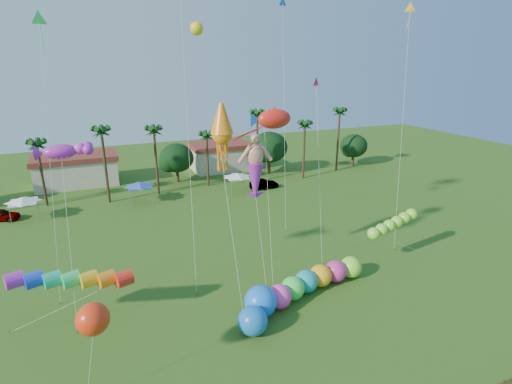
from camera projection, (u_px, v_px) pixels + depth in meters
name	position (u px, v px, depth m)	size (l,w,h in m)	color
ground	(317.00, 369.00, 25.66)	(160.00, 160.00, 0.00)	#285116
tree_line	(194.00, 156.00, 64.09)	(69.46, 8.91, 11.00)	#3A2819
buildings_row	(147.00, 165.00, 67.57)	(35.00, 7.00, 4.00)	beige
tent_row	(140.00, 185.00, 54.31)	(31.00, 4.00, 0.60)	white
car_a	(0.00, 215.00, 49.34)	(1.74, 4.34, 1.48)	#4C4C54
car_b	(264.00, 184.00, 61.69)	(1.55, 4.44, 1.46)	#4C4C54
spectator_b	(332.00, 273.00, 35.49)	(0.90, 0.70, 1.84)	#AE9891
caterpillar_inflatable	(302.00, 285.00, 33.35)	(12.48, 4.71, 2.55)	#FF43B7
blue_ball	(253.00, 321.00, 28.69)	(2.19, 2.19, 2.19)	blue
rainbow_tube	(94.00, 285.00, 28.71)	(10.33, 2.99, 4.12)	red
green_worm	(374.00, 234.00, 37.46)	(10.06, 2.01, 4.14)	#85EC34
orange_ball_kite	(93.00, 319.00, 21.94)	(2.09, 2.09, 6.29)	red
merman_kite	(255.00, 171.00, 35.07)	(2.65, 4.58, 12.45)	tan
fish_kite	(274.00, 119.00, 33.09)	(4.44, 5.12, 15.23)	red
squid_kite	(222.00, 135.00, 29.72)	(1.75, 5.43, 16.08)	orange
lobster_kite	(60.00, 152.00, 28.13)	(4.26, 4.80, 13.55)	#B224B7
delta_kite_red	(316.00, 87.00, 37.62)	(1.55, 4.61, 17.47)	#F11A4C
delta_kite_yellow	(410.00, 14.00, 37.83)	(2.08, 3.58, 24.19)	yellow
delta_kite_green	(39.00, 24.00, 29.92)	(2.14, 4.59, 22.50)	#37ED60
delta_kite_blue	(283.00, 9.00, 42.96)	(1.88, 4.69, 25.41)	blue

